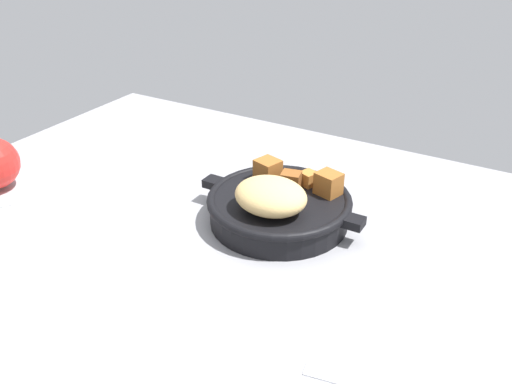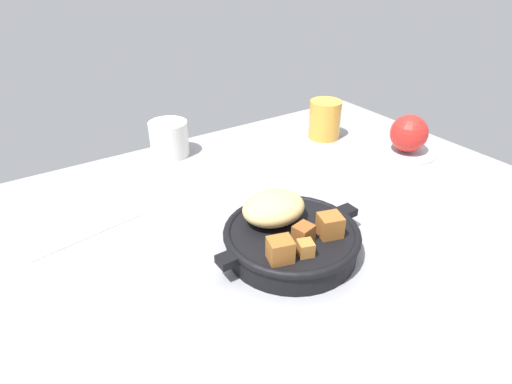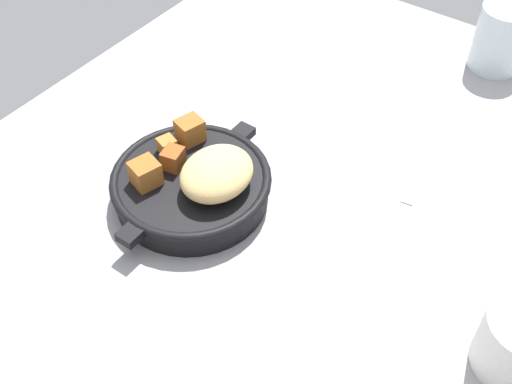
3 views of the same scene
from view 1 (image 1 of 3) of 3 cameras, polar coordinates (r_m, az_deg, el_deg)
ground_plane at (r=69.91cm, az=0.87°, el=-7.08°), size 112.92×78.45×2.40cm
cast_iron_skillet at (r=73.47cm, az=2.39°, el=-1.29°), size 24.09×19.85×8.14cm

